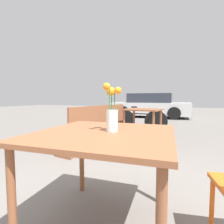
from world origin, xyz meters
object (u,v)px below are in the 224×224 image
(table_front, at_px, (105,143))
(table_back, at_px, (143,114))
(flower_vase, at_px, (112,114))
(bench_near, at_px, (98,123))
(bicycle, at_px, (140,120))
(parked_car, at_px, (150,106))

(table_front, bearing_deg, table_back, 96.31)
(flower_vase, bearing_deg, bench_near, 118.84)
(table_front, relative_size, bicycle, 0.65)
(parked_car, bearing_deg, bicycle, -84.31)
(flower_vase, relative_size, parked_car, 0.09)
(table_back, bearing_deg, flower_vase, -82.73)
(bicycle, bearing_deg, table_back, -73.71)
(flower_vase, bearing_deg, table_back, 97.27)
(table_back, bearing_deg, bicycle, 106.29)
(table_front, height_order, bench_near, bench_near)
(flower_vase, bearing_deg, table_front, -143.16)
(table_front, relative_size, table_back, 1.18)
(bench_near, bearing_deg, bicycle, 76.31)
(table_front, xyz_separation_m, flower_vase, (0.04, 0.03, 0.22))
(table_front, xyz_separation_m, parked_car, (-1.07, 8.27, -0.06))
(table_front, distance_m, flower_vase, 0.23)
(table_front, relative_size, flower_vase, 2.95)
(table_back, height_order, bicycle, bicycle)
(bicycle, bearing_deg, flower_vase, -80.13)
(table_back, relative_size, parked_car, 0.22)
(bench_near, relative_size, parked_car, 0.49)
(bicycle, bearing_deg, bench_near, -103.69)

